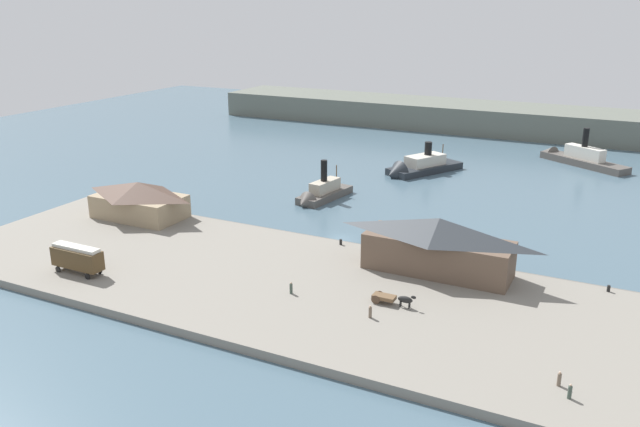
{
  "coord_description": "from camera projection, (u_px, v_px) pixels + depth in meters",
  "views": [
    {
      "loc": [
        43.57,
        -94.94,
        38.84
      ],
      "look_at": [
        -6.71,
        5.37,
        2.0
      ],
      "focal_mm": 36.28,
      "sensor_mm": 36.0,
      "label": 1
    }
  ],
  "objects": [
    {
      "name": "mooring_post_east",
      "position": [
        341.0,
        242.0,
        105.06
      ],
      "size": [
        0.44,
        0.44,
        0.9
      ],
      "primitive_type": "cylinder",
      "color": "black",
      "rests_on": "quay_promenade"
    },
    {
      "name": "ground_plane",
      "position": [
        341.0,
        239.0,
        111.3
      ],
      "size": [
        320.0,
        320.0,
        0.0
      ],
      "primitive_type": "plane",
      "color": "#476070"
    },
    {
      "name": "pedestrian_near_east_shed",
      "position": [
        370.0,
        312.0,
        80.66
      ],
      "size": [
        0.42,
        0.42,
        1.69
      ],
      "color": "#6B5B4C",
      "rests_on": "quay_promenade"
    },
    {
      "name": "pedestrian_near_cart",
      "position": [
        291.0,
        288.0,
        87.37
      ],
      "size": [
        0.41,
        0.41,
        1.67
      ],
      "color": "#3D4C42",
      "rests_on": "quay_promenade"
    },
    {
      "name": "ferry_departing_north",
      "position": [
        575.0,
        157.0,
        162.37
      ],
      "size": [
        23.81,
        17.64,
        10.75
      ],
      "color": "#514C47",
      "rests_on": "ground"
    },
    {
      "name": "far_headland",
      "position": [
        488.0,
        118.0,
        203.49
      ],
      "size": [
        180.0,
        24.0,
        8.0
      ],
      "primitive_type": "cube",
      "color": "#60665B",
      "rests_on": "ground"
    },
    {
      "name": "street_tram",
      "position": [
        77.0,
        257.0,
        93.5
      ],
      "size": [
        8.26,
        2.53,
        4.18
      ],
      "color": "#4C381E",
      "rests_on": "quay_promenade"
    },
    {
      "name": "pedestrian_at_waters_edge",
      "position": [
        559.0,
        379.0,
        66.32
      ],
      "size": [
        0.41,
        0.41,
        1.66
      ],
      "color": "#6B5B4C",
      "rests_on": "quay_promenade"
    },
    {
      "name": "ferry_shed_customs_shed",
      "position": [
        139.0,
        199.0,
        117.59
      ],
      "size": [
        16.5,
        9.52,
        6.66
      ],
      "color": "#998466",
      "rests_on": "quay_promenade"
    },
    {
      "name": "pedestrian_walking_west",
      "position": [
        570.0,
        392.0,
        64.18
      ],
      "size": [
        0.41,
        0.41,
        1.65
      ],
      "color": "#3D4C42",
      "rests_on": "quay_promenade"
    },
    {
      "name": "ferry_near_quay",
      "position": [
        320.0,
        194.0,
        132.31
      ],
      "size": [
        6.76,
        16.1,
        9.63
      ],
      "color": "#514C47",
      "rests_on": "ground"
    },
    {
      "name": "ferry_shed_east_terminal",
      "position": [
        438.0,
        245.0,
        93.2
      ],
      "size": [
        21.6,
        7.49,
        8.32
      ],
      "color": "brown",
      "rests_on": "quay_promenade"
    },
    {
      "name": "ferry_outer_harbor",
      "position": [
        417.0,
        168.0,
        153.16
      ],
      "size": [
        15.45,
        21.62,
        9.36
      ],
      "color": "#23282D",
      "rests_on": "ground"
    },
    {
      "name": "mooring_post_west",
      "position": [
        101.0,
        200.0,
        127.63
      ],
      "size": [
        0.44,
        0.44,
        0.9
      ],
      "primitive_type": "cylinder",
      "color": "black",
      "rests_on": "quay_promenade"
    },
    {
      "name": "quay_promenade",
      "position": [
        276.0,
        283.0,
        92.43
      ],
      "size": [
        110.0,
        36.0,
        1.2
      ],
      "primitive_type": "cube",
      "color": "gray",
      "rests_on": "ground"
    },
    {
      "name": "seawall_edge",
      "position": [
        332.0,
        243.0,
        108.09
      ],
      "size": [
        110.0,
        0.8,
        1.0
      ],
      "primitive_type": "cube",
      "color": "#666159",
      "rests_on": "ground"
    },
    {
      "name": "mooring_post_center_west",
      "position": [
        609.0,
        289.0,
        88.03
      ],
      "size": [
        0.44,
        0.44,
        0.9
      ],
      "primitive_type": "cylinder",
      "color": "black",
      "rests_on": "quay_promenade"
    },
    {
      "name": "horse_cart",
      "position": [
        391.0,
        298.0,
        84.14
      ],
      "size": [
        5.84,
        1.66,
        1.87
      ],
      "color": "brown",
      "rests_on": "quay_promenade"
    }
  ]
}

